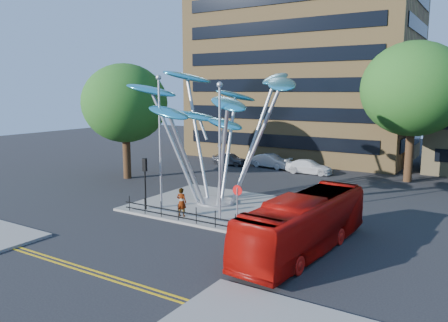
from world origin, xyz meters
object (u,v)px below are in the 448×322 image
Objects in this scene: street_lamp_left at (160,130)px; parked_car_right at (309,167)px; traffic_light_island at (145,173)px; tree_right at (413,89)px; red_bus at (304,224)px; parked_car_mid at (271,161)px; pedestrian at (182,202)px; leaf_sculpture at (217,106)px; street_lamp_right at (220,139)px; no_entry_sign_island at (237,199)px; parked_car_left at (230,159)px; tree_left at (125,103)px.

street_lamp_left reaches higher than parked_car_right.
street_lamp_left is 2.57× the size of traffic_light_island.
tree_right is 24.06m from traffic_light_island.
street_lamp_left is at bearing 172.59° from red_bus.
pedestrian is at bearing -162.71° from parked_car_mid.
red_bus is (-1.40, -20.81, -6.60)m from tree_right.
street_lamp_left is 5.06m from pedestrian.
street_lamp_left reaches higher than pedestrian.
street_lamp_right is (2.57, -3.68, -1.78)m from leaf_sculpture.
pedestrian is 18.48m from parked_car_right.
parked_car_left is at bearing 122.35° from no_entry_sign_island.
tree_right reaches higher than tree_left.
no_entry_sign_island is (-6.00, -19.48, -6.22)m from tree_right.
street_lamp_left reaches higher than red_bus.
no_entry_sign_island is at bearing -174.18° from parked_car_right.
leaf_sculpture is (11.93, -3.32, 0.08)m from tree_left.
tree_left is 2.27× the size of parked_car_right.
parked_car_left is 0.90× the size of parked_car_mid.
street_lamp_left is 18.44m from parked_car_right.
red_bus reaches higher than parked_car_right.
tree_right reaches higher than traffic_light_island.
street_lamp_left is at bearing 165.18° from parked_car_right.
tree_right is at bearing 90.50° from red_bus.
leaf_sculpture is at bearing 172.02° from parked_car_right.
traffic_light_island reaches higher than red_bus.
leaf_sculpture is 1.53× the size of street_lamp_right.
red_bus reaches higher than parked_car_mid.
tree_left is at bearing 159.85° from parked_car_left.
street_lamp_left reaches higher than traffic_light_island.
street_lamp_left is 2.01× the size of parked_car_mid.
street_lamp_right is at bearing -155.21° from parked_car_mid.
street_lamp_left is 0.85× the size of red_bus.
traffic_light_island is 7.05m from no_entry_sign_island.
pedestrian is 19.58m from parked_car_mid.
traffic_light_island is at bearing -123.69° from tree_right.
parked_car_right is at bearing 84.64° from leaf_sculpture.
parked_car_mid is 0.96× the size of parked_car_right.
parked_car_left is 0.87× the size of parked_car_right.
leaf_sculpture is at bearing -123.31° from tree_right.
red_bus is at bearing 164.02° from pedestrian.
street_lamp_right is at bearing 5.19° from traffic_light_island.
street_lamp_right is 3.39× the size of no_entry_sign_island.
parked_car_right is (4.27, 18.43, -1.96)m from traffic_light_island.
leaf_sculpture is at bearing 54.96° from traffic_light_island.
street_lamp_right is 0.81× the size of red_bus.
red_bus is 2.27× the size of parked_car_right.
tree_left is 12.38m from leaf_sculpture.
parked_car_right is at bearing 98.44° from no_entry_sign_island.
no_entry_sign_island is at bearing 168.26° from red_bus.
tree_right reaches higher than no_entry_sign_island.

